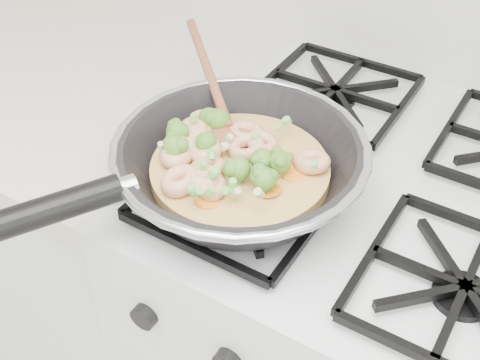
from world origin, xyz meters
The scene contains 3 objects.
stove centered at (0.00, 1.70, 0.46)m, with size 0.60×0.60×0.92m.
counter_left centered at (-0.80, 1.70, 0.45)m, with size 1.00×0.60×0.90m.
skillet centered at (-0.16, 1.56, 0.96)m, with size 0.40×0.51×0.09m.
Camera 1 is at (0.17, 1.03, 1.47)m, focal length 46.29 mm.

